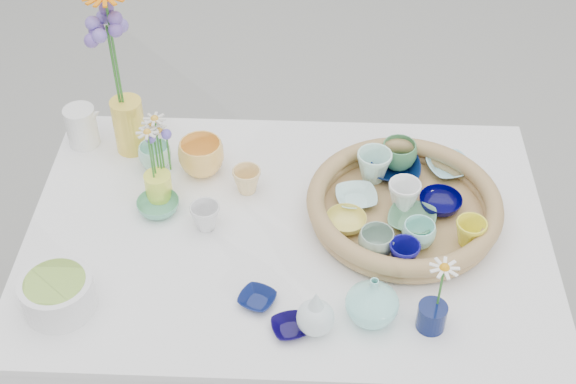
{
  "coord_description": "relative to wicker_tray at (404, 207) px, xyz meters",
  "views": [
    {
      "loc": [
        0.06,
        -1.36,
        2.15
      ],
      "look_at": [
        0.0,
        0.02,
        0.87
      ],
      "focal_mm": 50.0,
      "sensor_mm": 36.0,
      "label": 1
    }
  ],
  "objects": [
    {
      "name": "tray_ceramic_2",
      "position": [
        0.15,
        -0.1,
        0.01
      ],
      "size": [
        0.09,
        0.09,
        0.07
      ],
      "primitive_type": "imported",
      "rotation": [
        0.0,
        0.0,
        -0.22
      ],
      "color": "yellow",
      "rests_on": "wicker_tray"
    },
    {
      "name": "bud_vase_cobalt",
      "position": [
        0.04,
        -0.33,
        -0.01
      ],
      "size": [
        0.06,
        0.06,
        0.06
      ],
      "primitive_type": "cylinder",
      "rotation": [
        0.0,
        0.0,
        0.02
      ],
      "color": "#0B1545",
      "rests_on": "display_table"
    },
    {
      "name": "fluted_bowl",
      "position": [
        -0.77,
        -0.31,
        0.0
      ],
      "size": [
        0.21,
        0.21,
        0.08
      ],
      "primitive_type": null,
      "rotation": [
        0.0,
        0.0,
        -0.41
      ],
      "color": "silver",
      "rests_on": "display_table"
    },
    {
      "name": "tray_ceramic_12",
      "position": [
        -0.0,
        0.18,
        0.02
      ],
      "size": [
        0.1,
        0.1,
        0.07
      ],
      "primitive_type": "imported",
      "rotation": [
        0.0,
        0.0,
        0.09
      ],
      "color": "#408351",
      "rests_on": "wicker_tray"
    },
    {
      "name": "white_pitcher",
      "position": [
        -0.85,
        0.26,
        0.02
      ],
      "size": [
        0.14,
        0.12,
        0.11
      ],
      "primitive_type": null,
      "rotation": [
        0.0,
        0.0,
        0.32
      ],
      "color": "silver",
      "rests_on": "display_table"
    },
    {
      "name": "tray_ceramic_1",
      "position": [
        0.09,
        0.02,
        -0.0
      ],
      "size": [
        0.14,
        0.14,
        0.03
      ],
      "primitive_type": "imported",
      "rotation": [
        0.0,
        0.0,
        -0.36
      ],
      "color": "#02003B",
      "rests_on": "wicker_tray"
    },
    {
      "name": "wicker_tray",
      "position": [
        0.0,
        0.0,
        0.0
      ],
      "size": [
        0.47,
        0.47,
        0.08
      ],
      "primitive_type": null,
      "color": "olive",
      "rests_on": "display_table"
    },
    {
      "name": "loose_ceramic_0",
      "position": [
        -0.51,
        0.16,
        0.01
      ],
      "size": [
        0.12,
        0.12,
        0.09
      ],
      "primitive_type": "imported",
      "rotation": [
        0.0,
        0.0,
        -0.05
      ],
      "color": "#FDBE57",
      "rests_on": "display_table"
    },
    {
      "name": "tray_ceramic_11",
      "position": [
        0.03,
        -0.1,
        0.01
      ],
      "size": [
        0.09,
        0.09,
        0.06
      ],
      "primitive_type": "imported",
      "rotation": [
        0.0,
        0.0,
        -0.15
      ],
      "color": "#9CEDE0",
      "rests_on": "wicker_tray"
    },
    {
      "name": "tray_ceramic_0",
      "position": [
        -0.01,
        0.15,
        -0.0
      ],
      "size": [
        0.13,
        0.13,
        0.03
      ],
      "primitive_type": "imported",
      "rotation": [
        0.0,
        0.0,
        0.01
      ],
      "color": "#05143F",
      "rests_on": "wicker_tray"
    },
    {
      "name": "loose_ceramic_5",
      "position": [
        -0.64,
        0.17,
        -0.0
      ],
      "size": [
        0.09,
        0.09,
        0.07
      ],
      "primitive_type": "imported",
      "rotation": [
        0.0,
        0.0,
        0.03
      ],
      "color": "#A0E1C9",
      "rests_on": "display_table"
    },
    {
      "name": "loose_ceramic_2",
      "position": [
        -0.6,
        0.0,
        -0.02
      ],
      "size": [
        0.12,
        0.12,
        0.03
      ],
      "primitive_type": "imported",
      "rotation": [
        0.0,
        0.0,
        0.16
      ],
      "color": "#56A380",
      "rests_on": "display_table"
    },
    {
      "name": "tray_ceramic_4",
      "position": [
        -0.07,
        -0.14,
        0.01
      ],
      "size": [
        0.11,
        0.11,
        0.07
      ],
      "primitive_type": "imported",
      "rotation": [
        0.0,
        0.0,
        0.39
      ],
      "color": "#87A593",
      "rests_on": "wicker_tray"
    },
    {
      "name": "daisy_posy",
      "position": [
        -0.6,
        0.07,
        0.12
      ],
      "size": [
        0.09,
        0.09,
        0.16
      ],
      "primitive_type": null,
      "rotation": [
        0.0,
        0.0,
        -0.03
      ],
      "color": "silver",
      "rests_on": "daisy_cup"
    },
    {
      "name": "tray_ceramic_6",
      "position": [
        -0.07,
        0.12,
        0.02
      ],
      "size": [
        0.1,
        0.1,
        0.08
      ],
      "primitive_type": "imported",
      "rotation": [
        0.0,
        0.0,
        0.1
      ],
      "color": "#C3F4E4",
      "rests_on": "wicker_tray"
    },
    {
      "name": "bud_vase_paleblue",
      "position": [
        -0.21,
        -0.35,
        0.02
      ],
      "size": [
        0.09,
        0.09,
        0.12
      ],
      "primitive_type": null,
      "rotation": [
        0.0,
        0.0,
        -0.1
      ],
      "color": "silver",
      "rests_on": "display_table"
    },
    {
      "name": "loose_ceramic_6",
      "position": [
        -0.26,
        -0.35,
        -0.03
      ],
      "size": [
        0.1,
        0.1,
        0.02
      ],
      "primitive_type": "imported",
      "rotation": [
        0.0,
        0.0,
        0.32
      ],
      "color": "#090335",
      "rests_on": "display_table"
    },
    {
      "name": "bud_vase_seafoam",
      "position": [
        -0.09,
        -0.31,
        0.02
      ],
      "size": [
        0.13,
        0.13,
        0.12
      ],
      "primitive_type": "imported",
      "rotation": [
        0.0,
        0.0,
        0.14
      ],
      "color": "#94EBE0",
      "rests_on": "display_table"
    },
    {
      "name": "gerbera",
      "position": [
        -0.72,
        0.24,
        0.27
      ],
      "size": [
        0.13,
        0.13,
        0.32
      ],
      "primitive_type": null,
      "rotation": [
        0.0,
        0.0,
        -0.04
      ],
      "color": "orange",
      "rests_on": "tall_vase_yellow"
    },
    {
      "name": "tray_ceramic_8",
      "position": [
        0.13,
        0.16,
        -0.01
      ],
      "size": [
        0.14,
        0.14,
        0.03
      ],
      "primitive_type": "imported",
      "rotation": [
        0.0,
        0.0,
        0.34
      ],
      "color": "#93D4E8",
      "rests_on": "wicker_tray"
    },
    {
      "name": "tray_ceramic_5",
      "position": [
        -0.11,
        0.04,
        -0.01
      ],
      "size": [
        0.12,
        0.12,
        0.03
      ],
      "primitive_type": "imported",
      "rotation": [
        0.0,
        0.0,
        0.16
      ],
      "color": "silver",
      "rests_on": "wicker_tray"
    },
    {
      "name": "daisy_cup",
      "position": [
        -0.61,
        0.05,
        -0.0
      ],
      "size": [
        0.07,
        0.07,
        0.07
      ],
      "primitive_type": "cylinder",
      "rotation": [
        0.0,
        0.0,
        0.01
      ],
      "color": "#F4FB4E",
      "rests_on": "display_table"
    },
    {
      "name": "tray_ceramic_7",
      "position": [
        0.0,
        0.02,
        0.02
      ],
      "size": [
        0.1,
        0.1,
        0.07
      ],
      "primitive_type": "imported",
      "rotation": [
        0.0,
        0.0,
        0.23
      ],
      "color": "white",
      "rests_on": "wicker_tray"
    },
    {
      "name": "loose_ceramic_4",
      "position": [
        -0.34,
        -0.28,
        -0.03
      ],
      "size": [
        0.1,
        0.1,
        0.02
      ],
      "primitive_type": "imported",
      "rotation": [
        0.0,
        0.0,
        -0.43
      ],
      "color": "#0C174C",
      "rests_on": "display_table"
    },
    {
      "name": "hydrangea",
      "position": [
        -0.72,
        0.24,
        0.23
      ],
      "size": [
        0.11,
        0.11,
        0.31
      ],
      "primitive_type": null,
      "rotation": [
        0.0,
        0.0,
        0.25
      ],
      "color": "#6A4DA7",
      "rests_on": "tall_vase_yellow"
    },
    {
      "name": "tall_vase_yellow",
      "position": [
        -0.71,
        0.24,
        0.04
      ],
      "size": [
        0.1,
        0.1,
        0.16
      ],
      "primitive_type": "cylinder",
      "rotation": [
        0.0,
        0.0,
        -0.31
      ],
      "color": "yellow",
      "rests_on": "display_table"
    },
    {
      "name": "loose_ceramic_3",
      "position": [
        -0.48,
        -0.05,
        -0.0
      ],
      "size": [
        0.1,
        0.1,
        0.07
      ],
      "primitive_type": "imported",
      "rotation": [
        0.0,
        0.0,
        0.41
      ],
      "color": "silver",
      "rests_on": "display_table"
    },
    {
      "name": "tray_ceramic_9",
      "position": [
        -0.01,
        -0.17,
        0.01
      ],
      "size": [
        0.08,
        0.08,
        0.07
      ],
      "primitive_type": "imported",
      "rotation": [
        0.0,
        0.0,
        -0.1
      ],
      "color": "#0E0B70",
      "rests_on": "wicker_tray"
    },
    {
      "name": "single_daisy",
      "position": [
        0.05,
        -0.32,
        0.08
      ],
      "size": [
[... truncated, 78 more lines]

